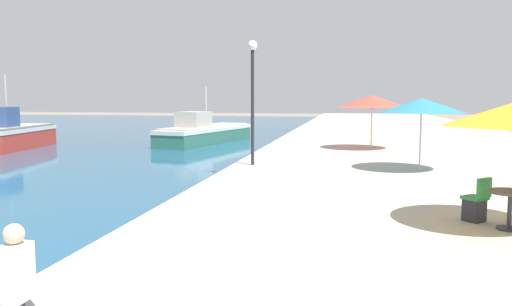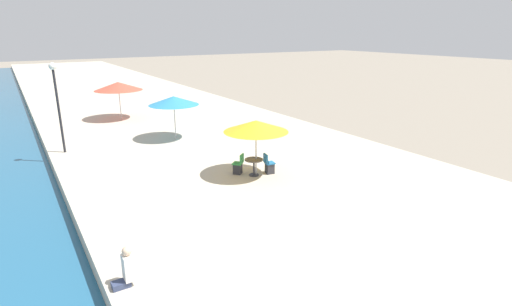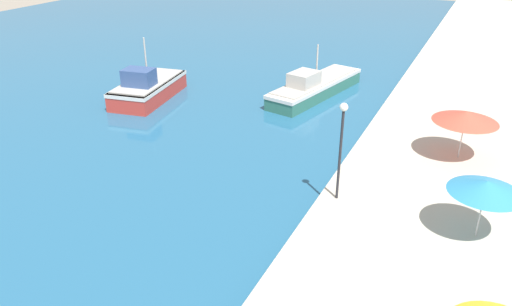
{
  "view_description": "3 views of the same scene",
  "coord_description": "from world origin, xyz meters",
  "px_view_note": "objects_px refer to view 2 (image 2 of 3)",
  "views": [
    {
      "loc": [
        4.3,
        -1.6,
        3.07
      ],
      "look_at": [
        1.5,
        13.3,
        1.4
      ],
      "focal_mm": 35.0,
      "sensor_mm": 36.0,
      "label": 1
    },
    {
      "loc": [
        -1.26,
        -5.6,
        6.66
      ],
      "look_at": [
        7.41,
        8.33,
        1.6
      ],
      "focal_mm": 28.0,
      "sensor_mm": 36.0,
      "label": 2
    },
    {
      "loc": [
        5.81,
        -2.72,
        12.26
      ],
      "look_at": [
        -4.0,
        18.0,
        1.2
      ],
      "focal_mm": 35.0,
      "sensor_mm": 36.0,
      "label": 3
    }
  ],
  "objects_px": {
    "cafe_chair_right": "(238,167)",
    "lamppost": "(56,93)",
    "cafe_umbrella_white": "(174,101)",
    "cafe_umbrella_pink": "(256,126)",
    "cafe_umbrella_striped": "(118,86)",
    "cafe_table": "(254,164)",
    "person_at_quay": "(127,268)",
    "cafe_chair_left": "(269,166)"
  },
  "relations": [
    {
      "from": "cafe_umbrella_white",
      "to": "cafe_chair_right",
      "type": "distance_m",
      "value": 7.41
    },
    {
      "from": "cafe_umbrella_white",
      "to": "cafe_umbrella_striped",
      "type": "height_order",
      "value": "cafe_umbrella_striped"
    },
    {
      "from": "lamppost",
      "to": "cafe_chair_left",
      "type": "bearing_deg",
      "value": -48.85
    },
    {
      "from": "cafe_umbrella_striped",
      "to": "cafe_chair_right",
      "type": "distance_m",
      "value": 14.59
    },
    {
      "from": "cafe_chair_right",
      "to": "person_at_quay",
      "type": "height_order",
      "value": "person_at_quay"
    },
    {
      "from": "cafe_chair_left",
      "to": "person_at_quay",
      "type": "relative_size",
      "value": 0.86
    },
    {
      "from": "cafe_chair_right",
      "to": "cafe_table",
      "type": "bearing_deg",
      "value": -90.0
    },
    {
      "from": "cafe_umbrella_pink",
      "to": "person_at_quay",
      "type": "xyz_separation_m",
      "value": [
        -6.87,
        -5.02,
        -1.72
      ]
    },
    {
      "from": "cafe_umbrella_pink",
      "to": "cafe_chair_right",
      "type": "distance_m",
      "value": 2.03
    },
    {
      "from": "cafe_umbrella_pink",
      "to": "lamppost",
      "type": "xyz_separation_m",
      "value": [
        -6.63,
        8.13,
        0.9
      ]
    },
    {
      "from": "cafe_umbrella_striped",
      "to": "person_at_quay",
      "type": "xyz_separation_m",
      "value": [
        -4.81,
        -19.94,
        -1.85
      ]
    },
    {
      "from": "cafe_table",
      "to": "person_at_quay",
      "type": "xyz_separation_m",
      "value": [
        -6.75,
        -5.01,
        -0.06
      ]
    },
    {
      "from": "cafe_table",
      "to": "cafe_umbrella_white",
      "type": "bearing_deg",
      "value": 94.58
    },
    {
      "from": "cafe_umbrella_striped",
      "to": "person_at_quay",
      "type": "height_order",
      "value": "cafe_umbrella_striped"
    },
    {
      "from": "cafe_umbrella_white",
      "to": "cafe_chair_right",
      "type": "xyz_separation_m",
      "value": [
        0.14,
        -7.16,
        -1.9
      ]
    },
    {
      "from": "cafe_umbrella_white",
      "to": "person_at_quay",
      "type": "bearing_deg",
      "value": -115.76
    },
    {
      "from": "cafe_umbrella_striped",
      "to": "cafe_chair_right",
      "type": "relative_size",
      "value": 3.62
    },
    {
      "from": "cafe_umbrella_white",
      "to": "cafe_table",
      "type": "relative_size",
      "value": 3.58
    },
    {
      "from": "lamppost",
      "to": "cafe_chair_right",
      "type": "bearing_deg",
      "value": -51.51
    },
    {
      "from": "cafe_umbrella_white",
      "to": "cafe_chair_right",
      "type": "relative_size",
      "value": 3.14
    },
    {
      "from": "person_at_quay",
      "to": "cafe_chair_right",
      "type": "bearing_deg",
      "value": 41.51
    },
    {
      "from": "person_at_quay",
      "to": "cafe_chair_left",
      "type": "bearing_deg",
      "value": 33.2
    },
    {
      "from": "cafe_chair_right",
      "to": "lamppost",
      "type": "relative_size",
      "value": 0.2
    },
    {
      "from": "cafe_umbrella_pink",
      "to": "cafe_chair_right",
      "type": "relative_size",
      "value": 3.04
    },
    {
      "from": "cafe_chair_right",
      "to": "lamppost",
      "type": "distance_m",
      "value": 10.09
    },
    {
      "from": "cafe_table",
      "to": "person_at_quay",
      "type": "bearing_deg",
      "value": -143.42
    },
    {
      "from": "cafe_umbrella_striped",
      "to": "person_at_quay",
      "type": "bearing_deg",
      "value": -103.56
    },
    {
      "from": "cafe_chair_right",
      "to": "cafe_umbrella_pink",
      "type": "bearing_deg",
      "value": -83.18
    },
    {
      "from": "cafe_chair_left",
      "to": "lamppost",
      "type": "relative_size",
      "value": 0.2
    },
    {
      "from": "cafe_umbrella_striped",
      "to": "cafe_table",
      "type": "height_order",
      "value": "cafe_umbrella_striped"
    },
    {
      "from": "person_at_quay",
      "to": "cafe_umbrella_striped",
      "type": "bearing_deg",
      "value": 76.44
    },
    {
      "from": "cafe_umbrella_striped",
      "to": "cafe_chair_right",
      "type": "height_order",
      "value": "cafe_umbrella_striped"
    },
    {
      "from": "cafe_table",
      "to": "cafe_chair_right",
      "type": "xyz_separation_m",
      "value": [
        -0.47,
        0.55,
        -0.21
      ]
    },
    {
      "from": "cafe_umbrella_striped",
      "to": "cafe_chair_left",
      "type": "relative_size",
      "value": 3.62
    },
    {
      "from": "cafe_table",
      "to": "person_at_quay",
      "type": "relative_size",
      "value": 0.76
    },
    {
      "from": "cafe_umbrella_striped",
      "to": "person_at_quay",
      "type": "relative_size",
      "value": 3.12
    },
    {
      "from": "cafe_umbrella_striped",
      "to": "cafe_table",
      "type": "distance_m",
      "value": 15.16
    },
    {
      "from": "cafe_table",
      "to": "cafe_chair_right",
      "type": "bearing_deg",
      "value": 131.02
    },
    {
      "from": "cafe_umbrella_white",
      "to": "cafe_umbrella_pink",
      "type": "bearing_deg",
      "value": -84.56
    },
    {
      "from": "person_at_quay",
      "to": "lamppost",
      "type": "relative_size",
      "value": 0.23
    },
    {
      "from": "cafe_chair_left",
      "to": "lamppost",
      "type": "height_order",
      "value": "lamppost"
    },
    {
      "from": "cafe_umbrella_pink",
      "to": "cafe_umbrella_striped",
      "type": "distance_m",
      "value": 15.06
    }
  ]
}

